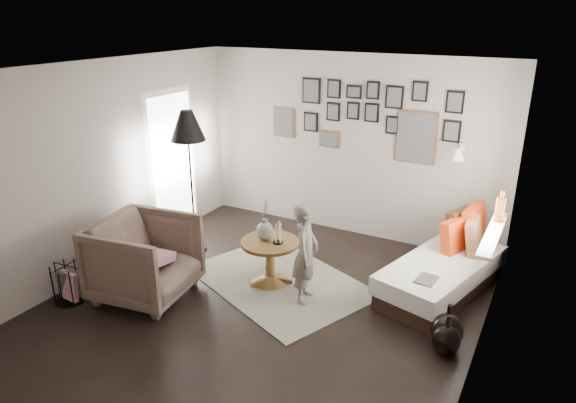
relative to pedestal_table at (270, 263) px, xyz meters
The scene contains 23 objects.
ground 0.59m from the pedestal_table, 68.61° to the right, with size 4.80×4.80×0.00m, color black.
wall_back 2.18m from the pedestal_table, 84.11° to the left, with size 4.50×4.50×0.00m, color #9E928A.
wall_front 3.09m from the pedestal_table, 86.13° to the right, with size 4.50×4.50×0.00m, color #9E928A.
wall_left 2.36m from the pedestal_table, 166.31° to the right, with size 4.80×4.80×0.00m, color #9E928A.
wall_right 2.71m from the pedestal_table, 11.56° to the right, with size 4.80×4.80×0.00m, color #9E928A.
ceiling 2.41m from the pedestal_table, 68.61° to the right, with size 4.80×4.80×0.00m, color white.
door_left 2.30m from the pedestal_table, 161.06° to the left, with size 0.00×2.14×2.14m.
window_right 2.61m from the pedestal_table, 19.53° to the left, with size 0.15×1.32×1.30m.
gallery_wall 2.45m from the pedestal_table, 75.60° to the left, with size 2.74×0.03×1.08m.
wall_sconce 2.68m from the pedestal_table, 43.10° to the left, with size 0.18×0.36×0.16m.
rug 0.27m from the pedestal_table, 34.89° to the left, with size 2.13×1.49×0.01m, color beige.
pedestal_table is the anchor object (origin of this frame).
vase 0.46m from the pedestal_table, 165.96° to the left, with size 0.20×0.20×0.50m.
candles 0.44m from the pedestal_table, ahead, with size 0.12×0.12×0.26m.
daybed 2.06m from the pedestal_table, 24.36° to the left, with size 1.24×1.96×0.89m.
magazine_on_daybed 1.84m from the pedestal_table, ahead, with size 0.20×0.27×0.01m, color black.
armchair 1.46m from the pedestal_table, 139.21° to the right, with size 1.01×1.03×0.94m, color brown.
armchair_cushion 1.41m from the pedestal_table, 139.96° to the right, with size 0.43×0.43×0.11m, color silver.
floor_lamp 2.00m from the pedestal_table, 168.20° to the left, with size 0.45×0.45×1.94m.
magazine_basket 2.32m from the pedestal_table, 141.06° to the right, with size 0.38×0.38×0.44m.
demijohn_large 2.19m from the pedestal_table, ahead, with size 0.31×0.31×0.47m.
demijohn_small 2.23m from the pedestal_table, 10.14° to the right, with size 0.28×0.28×0.43m.
child 0.67m from the pedestal_table, 15.89° to the right, with size 0.43×0.28×1.17m, color #6F6257.
Camera 1 is at (2.65, -4.26, 3.14)m, focal length 32.00 mm.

